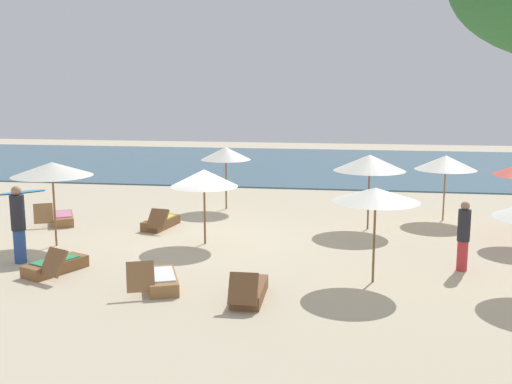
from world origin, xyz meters
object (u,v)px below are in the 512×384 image
(umbrella_4, at_px, (370,163))
(umbrella_8, at_px, (226,154))
(lounger_4, at_px, (161,222))
(surfboard, at_px, (22,192))
(lounger_0, at_px, (55,266))
(umbrella_1, at_px, (52,169))
(person_1, at_px, (463,236))
(umbrella_7, at_px, (446,163))
(umbrella_6, at_px, (204,178))
(umbrella_0, at_px, (376,195))
(lounger_3, at_px, (249,291))
(person_0, at_px, (18,224))
(lounger_1, at_px, (160,280))
(lounger_2, at_px, (61,218))

(umbrella_4, xyz_separation_m, umbrella_8, (-4.88, 2.36, -0.06))
(lounger_4, distance_m, surfboard, 9.04)
(lounger_0, bearing_deg, umbrella_1, 116.38)
(lounger_4, bearing_deg, person_1, -20.39)
(umbrella_7, relative_size, lounger_4, 1.21)
(umbrella_6, relative_size, umbrella_7, 0.98)
(umbrella_0, bearing_deg, umbrella_7, 69.59)
(umbrella_6, xyz_separation_m, lounger_4, (-1.80, 1.64, -1.67))
(umbrella_7, bearing_deg, umbrella_4, -146.76)
(umbrella_6, distance_m, lounger_0, 4.53)
(lounger_0, relative_size, lounger_3, 1.06)
(umbrella_8, relative_size, surfboard, 1.32)
(person_1, distance_m, surfboard, 17.87)
(person_0, bearing_deg, umbrella_0, -1.30)
(umbrella_4, distance_m, umbrella_6, 5.13)
(umbrella_6, height_order, person_0, umbrella_6)
(lounger_3, bearing_deg, person_0, 164.15)
(umbrella_6, distance_m, umbrella_7, 8.06)
(umbrella_6, xyz_separation_m, surfboard, (-9.27, 6.72, -1.81))
(umbrella_0, height_order, lounger_3, umbrella_0)
(lounger_1, bearing_deg, person_0, 161.84)
(umbrella_4, relative_size, umbrella_7, 1.08)
(umbrella_1, xyz_separation_m, umbrella_7, (10.95, 4.86, -0.22))
(lounger_4, xyz_separation_m, person_0, (-2.28, -4.10, 0.80))
(lounger_3, xyz_separation_m, person_0, (-6.00, 1.70, 0.81))
(umbrella_1, height_order, umbrella_7, umbrella_1)
(umbrella_7, bearing_deg, umbrella_8, 174.20)
(umbrella_0, xyz_separation_m, lounger_1, (-4.56, -1.12, -1.80))
(umbrella_4, xyz_separation_m, person_1, (2.08, -3.91, -1.19))
(umbrella_7, bearing_deg, lounger_0, -143.87)
(umbrella_1, distance_m, lounger_2, 3.39)
(umbrella_7, distance_m, umbrella_8, 7.38)
(person_1, relative_size, surfboard, 1.00)
(umbrella_8, height_order, person_0, umbrella_8)
(umbrella_4, distance_m, lounger_2, 9.81)
(umbrella_8, xyz_separation_m, lounger_1, (0.29, -8.57, -1.80))
(lounger_2, height_order, person_1, person_1)
(person_0, relative_size, person_1, 1.15)
(lounger_1, height_order, lounger_3, lounger_3)
(umbrella_6, bearing_deg, lounger_3, -65.28)
(person_0, bearing_deg, person_1, 5.30)
(lounger_1, distance_m, lounger_3, 2.04)
(umbrella_0, bearing_deg, lounger_3, -149.40)
(umbrella_4, bearing_deg, lounger_1, -126.48)
(lounger_2, height_order, person_0, person_0)
(lounger_2, relative_size, surfboard, 1.04)
(lounger_0, xyz_separation_m, lounger_3, (4.76, -1.06, -0.01))
(umbrella_4, height_order, person_1, umbrella_4)
(lounger_0, distance_m, lounger_2, 5.35)
(umbrella_4, height_order, lounger_3, umbrella_4)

